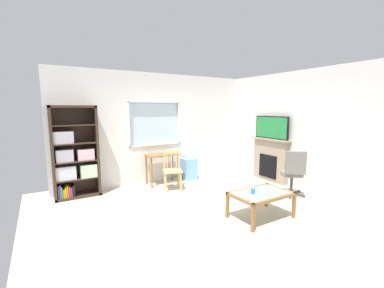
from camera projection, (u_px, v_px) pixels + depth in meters
ground at (210, 210)px, 4.73m from camera, size 6.09×5.62×0.02m
wall_back_with_window at (159, 129)px, 6.49m from camera, size 5.09×0.15×2.74m
wall_right at (302, 130)px, 5.87m from camera, size 0.12×4.82×2.74m
bookshelf at (74, 157)px, 5.30m from camera, size 0.90×0.38×1.94m
desk_under_window at (162, 160)px, 6.26m from camera, size 0.82×0.44×0.76m
wooden_chair at (172, 170)px, 5.85m from camera, size 0.54×0.52×0.90m
plastic_drawer_unit at (188, 168)px, 6.75m from camera, size 0.35×0.40×0.56m
fireplace at (270, 160)px, 6.55m from camera, size 0.26×1.11×1.11m
tv at (271, 127)px, 6.42m from camera, size 0.06×1.02×0.57m
office_chair at (293, 171)px, 5.38m from camera, size 0.62×0.62×1.00m
coffee_table at (261, 196)px, 4.33m from camera, size 1.02×0.66×0.45m
sippy_cup at (253, 191)px, 4.26m from camera, size 0.07×0.07×0.09m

